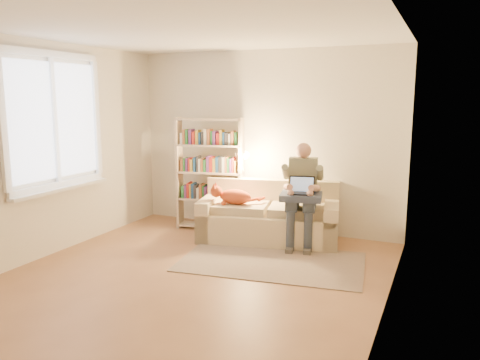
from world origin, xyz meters
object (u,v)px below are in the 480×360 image
at_px(bookshelf, 210,168).
at_px(cat, 235,196).
at_px(laptop, 299,189).
at_px(sofa, 269,219).
at_px(person, 302,189).

bearing_deg(bookshelf, cat, -44.93).
bearing_deg(laptop, sofa, 147.94).
distance_m(sofa, cat, 0.57).
xyz_separation_m(person, cat, (-0.89, -0.16, -0.15)).
bearing_deg(laptop, person, 74.22).
height_order(sofa, bookshelf, bookshelf).
height_order(sofa, cat, sofa).
bearing_deg(sofa, bookshelf, 158.79).
relative_size(sofa, person, 1.48).
relative_size(sofa, bookshelf, 1.21).
xyz_separation_m(cat, bookshelf, (-0.58, 0.37, 0.30)).
bearing_deg(person, bookshelf, 159.84).
bearing_deg(bookshelf, laptop, -24.77).
bearing_deg(bookshelf, sofa, -21.21).
distance_m(sofa, laptop, 0.69).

